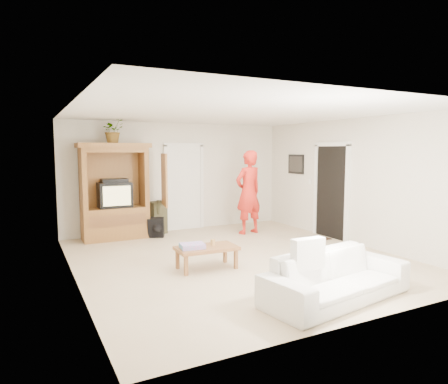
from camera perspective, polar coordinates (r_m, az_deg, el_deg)
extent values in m
plane|color=tan|center=(7.31, 1.86, -9.47)|extent=(6.00, 6.00, 0.00)
plane|color=white|center=(7.07, 1.93, 11.29)|extent=(6.00, 6.00, 0.00)
plane|color=silver|center=(9.80, -6.63, 2.17)|extent=(5.50, 0.00, 5.50)
plane|color=silver|center=(4.70, 19.92, -2.30)|extent=(5.50, 0.00, 5.50)
plane|color=silver|center=(6.23, -20.83, -0.36)|extent=(0.00, 6.00, 6.00)
plane|color=silver|center=(8.74, 17.89, 1.46)|extent=(0.00, 6.00, 6.00)
cube|color=brown|center=(9.14, -15.25, -4.29)|extent=(1.40, 0.60, 0.70)
cube|color=brown|center=(8.91, -19.51, 1.48)|extent=(0.10, 0.60, 1.20)
cube|color=brown|center=(9.17, -11.44, 1.83)|extent=(0.10, 0.60, 1.20)
cube|color=brown|center=(9.28, -15.75, 1.77)|extent=(1.40, 0.06, 1.20)
cube|color=brown|center=(9.00, -15.53, 5.79)|extent=(1.40, 0.60, 0.10)
cube|color=brown|center=(9.00, -15.55, 6.43)|extent=(1.52, 0.68, 0.10)
cube|color=brown|center=(8.82, -8.54, 1.72)|extent=(0.16, 0.67, 1.15)
cube|color=black|center=(9.08, -15.40, -0.37)|extent=(0.70, 0.52, 0.55)
cube|color=tan|center=(8.81, -15.04, -0.54)|extent=(0.58, 0.02, 0.42)
cube|color=black|center=(9.02, -15.41, 1.60)|extent=(0.55, 0.35, 0.08)
cube|color=brown|center=(8.84, -14.89, -3.95)|extent=(1.19, 0.03, 0.25)
cube|color=white|center=(9.85, -5.73, 0.56)|extent=(0.85, 0.05, 2.04)
cube|color=black|center=(9.18, 15.08, -0.01)|extent=(0.05, 0.90, 2.04)
cube|color=black|center=(10.14, 10.25, 3.94)|extent=(0.03, 0.60, 0.48)
cube|color=#382316|center=(9.06, 12.90, -6.51)|extent=(0.60, 0.40, 0.02)
imported|color=#4C7238|center=(8.99, -15.58, 8.47)|extent=(0.61, 0.58, 0.54)
imported|color=red|center=(9.31, 3.51, -0.03)|extent=(0.78, 0.58, 1.94)
imported|color=silver|center=(5.50, 15.79, -11.56)|extent=(2.22, 1.14, 0.62)
cube|color=brown|center=(6.62, -2.50, -8.03)|extent=(1.01, 0.58, 0.05)
cube|color=brown|center=(6.33, -5.44, -10.45)|extent=(0.06, 0.06, 0.32)
cube|color=brown|center=(6.71, -6.66, -9.51)|extent=(0.06, 0.06, 0.32)
cube|color=brown|center=(6.66, 1.71, -9.59)|extent=(0.06, 0.06, 0.32)
cube|color=brown|center=(7.02, 0.15, -8.77)|extent=(0.06, 0.06, 0.32)
cube|color=#F852BC|center=(6.51, -4.55, -7.68)|extent=(0.41, 0.32, 0.08)
cylinder|color=tan|center=(6.70, -1.60, -7.18)|extent=(0.08, 0.08, 0.10)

